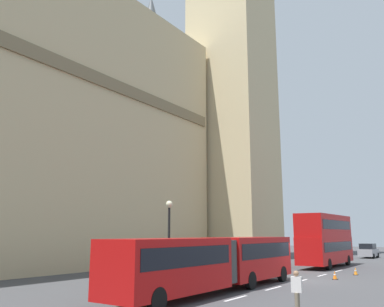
# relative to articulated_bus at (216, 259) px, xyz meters

# --- Properties ---
(ground_plane) EXTENTS (160.00, 160.00, 0.00)m
(ground_plane) POSITION_rel_articulated_bus_xyz_m (7.63, -1.99, -1.74)
(ground_plane) COLOR #424244
(lane_centre_marking) EXTENTS (25.20, 0.16, 0.01)m
(lane_centre_marking) POSITION_rel_articulated_bus_xyz_m (5.47, -1.99, -1.74)
(lane_centre_marking) COLOR silver
(lane_centre_marking) RESTS_ON ground_plane
(articulated_bus) EXTENTS (15.95, 2.54, 2.90)m
(articulated_bus) POSITION_rel_articulated_bus_xyz_m (0.00, 0.00, 0.00)
(articulated_bus) COLOR #B20F0F
(articulated_bus) RESTS_ON ground_plane
(double_decker_bus) EXTENTS (10.20, 2.54, 4.90)m
(double_decker_bus) POSITION_rel_articulated_bus_xyz_m (20.35, 0.00, 0.96)
(double_decker_bus) COLOR #B20F0F
(double_decker_bus) RESTS_ON ground_plane
(sedan_lead) EXTENTS (4.40, 1.86, 1.85)m
(sedan_lead) POSITION_rel_articulated_bus_xyz_m (38.66, -0.06, -0.83)
(sedan_lead) COLOR gray
(sedan_lead) RESTS_ON ground_plane
(traffic_cone_west) EXTENTS (0.36, 0.36, 0.58)m
(traffic_cone_west) POSITION_rel_articulated_bus_xyz_m (9.96, -3.62, -1.46)
(traffic_cone_west) COLOR black
(traffic_cone_west) RESTS_ON ground_plane
(traffic_cone_middle) EXTENTS (0.36, 0.36, 0.58)m
(traffic_cone_middle) POSITION_rel_articulated_bus_xyz_m (14.04, -4.06, -1.46)
(traffic_cone_middle) COLOR black
(traffic_cone_middle) RESTS_ON ground_plane
(street_lamp) EXTENTS (0.44, 0.44, 5.27)m
(street_lamp) POSITION_rel_articulated_bus_xyz_m (1.57, 4.51, 1.31)
(street_lamp) COLOR black
(street_lamp) RESTS_ON ground_plane
(pedestrian_near_cones) EXTENTS (0.36, 0.44, 1.69)m
(pedestrian_near_cones) POSITION_rel_articulated_bus_xyz_m (-3.84, -6.02, -0.83)
(pedestrian_near_cones) COLOR #726651
(pedestrian_near_cones) RESTS_ON ground_plane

